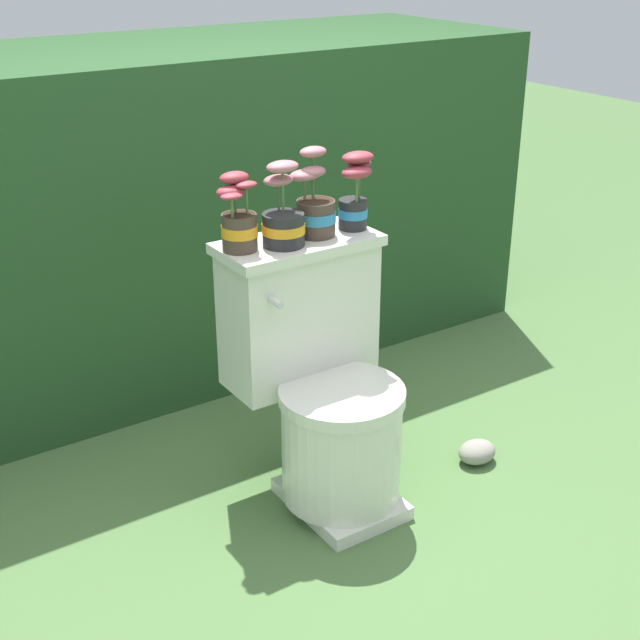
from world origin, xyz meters
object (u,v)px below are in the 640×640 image
at_px(potted_plant_midright, 355,194).
at_px(garden_stone, 477,452).
at_px(toilet, 322,383).
at_px(potted_plant_midleft, 283,219).
at_px(potted_plant_middle, 315,206).
at_px(potted_plant_left, 238,220).

xyz_separation_m(potted_plant_midright, garden_stone, (0.31, -0.26, -0.84)).
xyz_separation_m(toilet, potted_plant_midright, (0.18, 0.11, 0.51)).
bearing_deg(potted_plant_midleft, garden_stone, -25.06).
bearing_deg(potted_plant_middle, potted_plant_midright, -8.66).
distance_m(toilet, potted_plant_midright, 0.55).
xyz_separation_m(potted_plant_left, potted_plant_midleft, (0.12, -0.03, -0.01)).
distance_m(potted_plant_midleft, potted_plant_midright, 0.24).
xyz_separation_m(toilet, garden_stone, (0.49, -0.16, -0.33)).
distance_m(toilet, potted_plant_left, 0.54).
distance_m(toilet, potted_plant_midleft, 0.49).
bearing_deg(garden_stone, potted_plant_left, 156.73).
distance_m(toilet, garden_stone, 0.61).
bearing_deg(toilet, potted_plant_midright, 30.05).
bearing_deg(potted_plant_left, garden_stone, -23.27).
relative_size(potted_plant_left, garden_stone, 1.64).
xyz_separation_m(potted_plant_midleft, garden_stone, (0.55, -0.26, -0.81)).
xyz_separation_m(potted_plant_left, garden_stone, (0.67, -0.29, -0.82)).
bearing_deg(potted_plant_left, potted_plant_midright, -4.36).
distance_m(potted_plant_middle, potted_plant_midright, 0.13).
distance_m(potted_plant_left, potted_plant_middle, 0.24).
bearing_deg(potted_plant_midright, potted_plant_midleft, -179.14).
relative_size(potted_plant_midleft, potted_plant_middle, 0.94).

